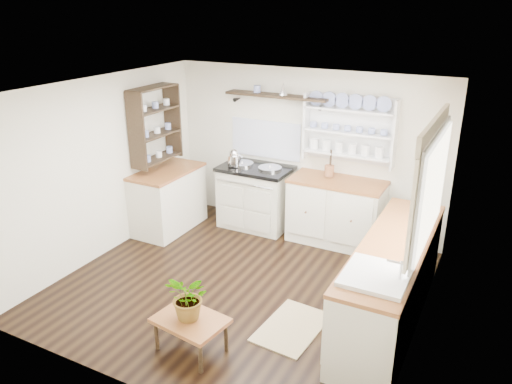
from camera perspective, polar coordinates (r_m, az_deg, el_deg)
floor at (r=6.01m, az=-1.68°, el=-10.50°), size 4.00×3.80×0.01m
wall_back at (r=7.13m, az=5.64°, el=4.70°), size 4.00×0.02×2.30m
wall_right at (r=4.92m, az=19.06°, el=-4.10°), size 0.02×3.80×2.30m
wall_left at (r=6.65m, az=-17.07°, el=2.65°), size 0.02×3.80×2.30m
ceiling at (r=5.19m, az=-1.96°, el=11.68°), size 4.00×3.80×0.01m
window at (r=4.91m, az=19.33°, el=1.07°), size 0.08×1.55×1.22m
aga_cooker at (r=7.31m, az=-0.03°, el=-0.45°), size 1.02×0.71×0.95m
back_cabinets at (r=6.91m, az=9.12°, el=-2.11°), size 1.27×0.63×0.90m
right_cabinets at (r=5.36m, az=15.17°, el=-9.82°), size 0.62×2.43×0.90m
belfast_sink at (r=4.55m, az=13.41°, el=-10.58°), size 0.55×0.60×0.45m
left_cabinets at (r=7.33m, az=-9.99°, el=-0.77°), size 0.62×1.13×0.90m
plate_rack at (r=6.79m, az=10.77°, el=7.14°), size 1.20×0.22×0.90m
high_shelf at (r=7.00m, az=2.39°, el=10.86°), size 1.50×0.29×0.16m
left_shelving at (r=7.09m, az=-11.45°, el=7.63°), size 0.28×0.80×1.05m
kettle at (r=7.14m, az=-2.48°, el=3.96°), size 0.19×0.19×0.24m
utensil_crock at (r=6.84m, az=8.37°, el=2.41°), size 0.13×0.13×0.15m
center_table at (r=4.89m, az=-7.49°, el=-14.60°), size 0.71×0.55×0.36m
potted_plant at (r=4.73m, az=-7.65°, el=-11.86°), size 0.54×0.52×0.46m
floor_rug at (r=5.32m, az=4.12°, el=-15.16°), size 0.61×0.89×0.02m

